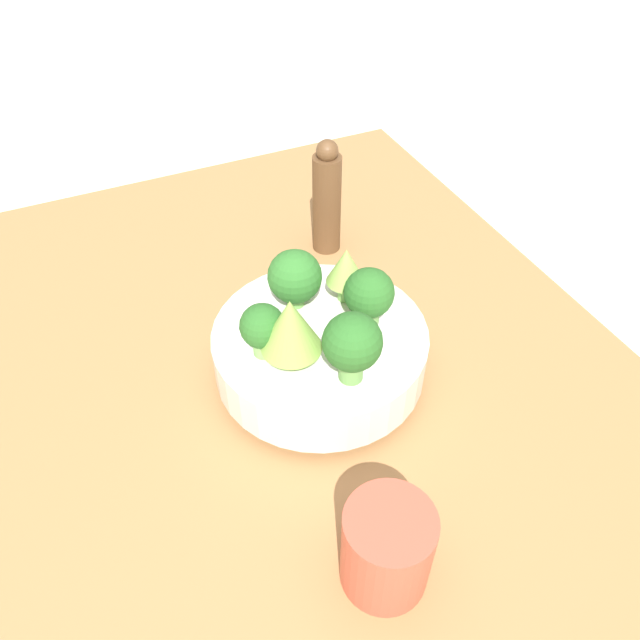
# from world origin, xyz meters

# --- Properties ---
(ground_plane) EXTENTS (6.00, 6.00, 0.00)m
(ground_plane) POSITION_xyz_m (0.00, 0.00, 0.00)
(ground_plane) COLOR beige
(table) EXTENTS (1.04, 0.85, 0.04)m
(table) POSITION_xyz_m (0.00, 0.00, 0.02)
(table) COLOR #9E7042
(table) RESTS_ON ground_plane
(bowl) EXTENTS (0.26, 0.26, 0.07)m
(bowl) POSITION_xyz_m (-0.03, -0.04, 0.08)
(bowl) COLOR silver
(bowl) RESTS_ON table
(romanesco_piece_near) EXTENTS (0.05, 0.05, 0.08)m
(romanesco_piece_near) POSITION_xyz_m (0.01, -0.09, 0.16)
(romanesco_piece_near) COLOR #7AB256
(romanesco_piece_near) RESTS_ON bowl
(broccoli_floret_back) EXTENTS (0.05, 0.05, 0.07)m
(broccoli_floret_back) POSITION_xyz_m (-0.04, 0.03, 0.15)
(broccoli_floret_back) COLOR #7AB256
(broccoli_floret_back) RESTS_ON bowl
(broccoli_floret_front) EXTENTS (0.06, 0.06, 0.08)m
(broccoli_floret_front) POSITION_xyz_m (-0.04, -0.10, 0.16)
(broccoli_floret_front) COLOR #609347
(broccoli_floret_front) RESTS_ON bowl
(romanesco_piece_far) EXTENTS (0.07, 0.07, 0.09)m
(romanesco_piece_far) POSITION_xyz_m (-0.06, 0.01, 0.17)
(romanesco_piece_far) COLOR #7AB256
(romanesco_piece_far) RESTS_ON bowl
(broccoli_floret_right) EXTENTS (0.07, 0.07, 0.08)m
(broccoli_floret_right) POSITION_xyz_m (0.03, -0.03, 0.16)
(broccoli_floret_right) COLOR #6BA34C
(broccoli_floret_right) RESTS_ON bowl
(broccoli_floret_left) EXTENTS (0.06, 0.06, 0.09)m
(broccoli_floret_left) POSITION_xyz_m (-0.11, -0.04, 0.17)
(broccoli_floret_left) COLOR #609347
(broccoli_floret_left) RESTS_ON bowl
(cup) EXTENTS (0.08, 0.08, 0.10)m
(cup) POSITION_xyz_m (-0.29, 0.01, 0.09)
(cup) COLOR #C64C38
(cup) RESTS_ON table
(pepper_mill) EXTENTS (0.04, 0.04, 0.18)m
(pepper_mill) POSITION_xyz_m (0.21, -0.16, 0.13)
(pepper_mill) COLOR brown
(pepper_mill) RESTS_ON table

